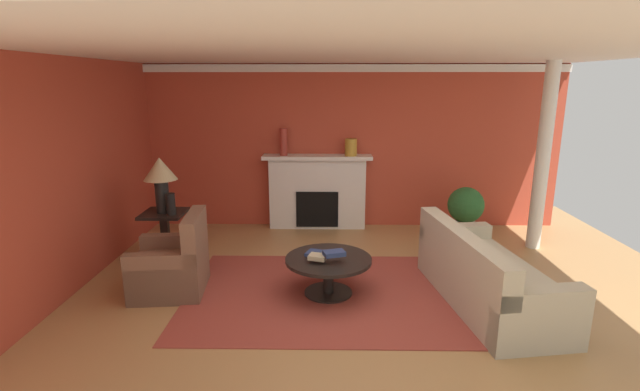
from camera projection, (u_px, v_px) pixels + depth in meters
ground_plane at (354, 305)px, 5.16m from camera, size 8.51×8.51×0.00m
wall_fireplace at (345, 147)px, 7.78m from camera, size 7.14×0.12×2.71m
wall_window at (57, 180)px, 5.18m from camera, size 0.12×6.55×2.71m
ceiling_panel at (357, 50)px, 4.79m from camera, size 7.14×6.55×0.06m
crown_moulding at (346, 68)px, 7.40m from camera, size 7.14×0.08×0.12m
area_rug at (328, 293)px, 5.43m from camera, size 3.30×2.34×0.01m
fireplace at (317, 194)px, 7.77m from camera, size 1.80×0.35×1.24m
sofa at (485, 279)px, 5.13m from camera, size 1.19×2.21×0.85m
armchair_near_window at (173, 267)px, 5.43m from camera, size 0.87×0.87×0.95m
coffee_table at (328, 267)px, 5.35m from camera, size 1.00×1.00×0.45m
side_table at (165, 233)px, 6.35m from camera, size 0.56×0.56×0.70m
table_lamp at (160, 174)px, 6.15m from camera, size 0.44×0.44×0.75m
vase_mantel_right at (351, 147)px, 7.52m from camera, size 0.20×0.20×0.28m
vase_on_side_table at (171, 204)px, 6.12m from camera, size 0.12×0.12×0.29m
vase_mantel_left at (283, 142)px, 7.52m from camera, size 0.12×0.12×0.44m
book_red_cover at (315, 253)px, 5.41m from camera, size 0.24×0.25×0.04m
book_art_folio at (318, 257)px, 5.18m from camera, size 0.23×0.20×0.05m
book_small_novel at (334, 253)px, 5.15m from camera, size 0.27×0.22×0.05m
potted_plant at (466, 209)px, 7.22m from camera, size 0.56×0.56×0.83m
column_white at (543, 158)px, 6.64m from camera, size 0.20×0.20×2.71m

